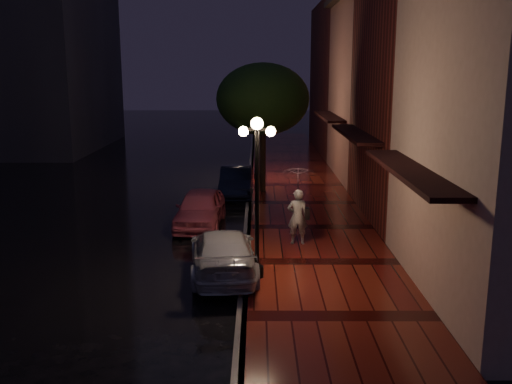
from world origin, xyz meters
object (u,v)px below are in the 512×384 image
(streetlamp_near, at_px, (257,188))
(pink_car, at_px, (200,208))
(parking_meter, at_px, (252,200))
(woman_with_umbrella, at_px, (298,193))
(streetlamp_far, at_px, (257,131))
(street_tree, at_px, (263,101))
(silver_car, at_px, (223,253))
(navy_car, at_px, (236,182))

(streetlamp_near, height_order, pink_car, streetlamp_near)
(streetlamp_near, xyz_separation_m, parking_meter, (-0.20, 5.89, -1.70))
(woman_with_umbrella, xyz_separation_m, parking_meter, (-1.50, 2.87, -0.90))
(pink_car, distance_m, parking_meter, 1.92)
(streetlamp_far, bearing_deg, pink_car, -103.85)
(streetlamp_near, bearing_deg, street_tree, 88.65)
(silver_car, height_order, woman_with_umbrella, woman_with_umbrella)
(streetlamp_near, relative_size, parking_meter, 3.47)
(pink_car, height_order, navy_car, pink_car)
(street_tree, relative_size, parking_meter, 4.67)
(navy_car, height_order, parking_meter, parking_meter)
(pink_car, bearing_deg, streetlamp_near, -66.91)
(pink_car, relative_size, parking_meter, 3.22)
(silver_car, relative_size, parking_meter, 3.55)
(silver_car, xyz_separation_m, woman_with_umbrella, (2.25, 2.44, 1.16))
(streetlamp_far, height_order, street_tree, street_tree)
(silver_car, relative_size, woman_with_umbrella, 1.76)
(streetlamp_far, bearing_deg, streetlamp_near, -90.00)
(streetlamp_far, relative_size, street_tree, 0.74)
(street_tree, distance_m, navy_car, 3.79)
(silver_car, bearing_deg, pink_car, -82.96)
(street_tree, distance_m, parking_meter, 6.11)
(streetlamp_near, xyz_separation_m, streetlamp_far, (0.00, 14.00, 0.00))
(pink_car, xyz_separation_m, woman_with_umbrella, (3.38, -2.55, 1.12))
(streetlamp_far, distance_m, parking_meter, 8.28)
(woman_with_umbrella, bearing_deg, street_tree, -83.79)
(navy_car, bearing_deg, silver_car, -90.07)
(parking_meter, bearing_deg, streetlamp_near, -87.85)
(parking_meter, bearing_deg, navy_car, 99.14)
(streetlamp_far, height_order, navy_car, streetlamp_far)
(streetlamp_far, relative_size, pink_car, 1.08)
(silver_car, bearing_deg, streetlamp_near, 142.70)
(pink_car, relative_size, navy_car, 0.99)
(streetlamp_far, distance_m, navy_car, 3.97)
(streetlamp_near, bearing_deg, parking_meter, 91.94)
(pink_car, bearing_deg, navy_car, 80.14)
(street_tree, xyz_separation_m, silver_car, (-1.21, -10.41, -3.60))
(streetlamp_near, bearing_deg, pink_car, 110.45)
(streetlamp_far, bearing_deg, street_tree, -85.09)
(silver_car, xyz_separation_m, parking_meter, (0.75, 5.31, 0.26))
(street_tree, height_order, parking_meter, street_tree)
(streetlamp_near, bearing_deg, woman_with_umbrella, 66.74)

